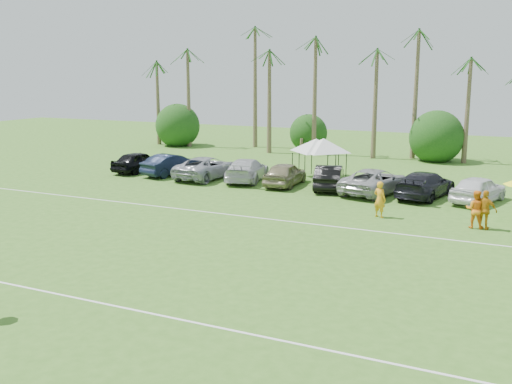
% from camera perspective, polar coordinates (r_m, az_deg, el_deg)
% --- Properties ---
extents(ground, '(120.00, 120.00, 0.00)m').
position_cam_1_polar(ground, '(18.07, -20.78, -12.32)').
color(ground, '#3C6C20').
rests_on(ground, ground).
extents(field_lines, '(80.00, 12.10, 0.01)m').
position_cam_1_polar(field_lines, '(23.92, -7.03, -5.68)').
color(field_lines, white).
rests_on(field_lines, ground).
extents(palm_tree_0, '(2.40, 2.40, 8.90)m').
position_cam_1_polar(palm_tree_0, '(59.99, -10.13, 11.92)').
color(palm_tree_0, brown).
rests_on(palm_tree_0, ground).
extents(palm_tree_1, '(2.40, 2.40, 9.90)m').
position_cam_1_polar(palm_tree_1, '(57.31, -5.94, 12.92)').
color(palm_tree_1, brown).
rests_on(palm_tree_1, ground).
extents(palm_tree_2, '(2.40, 2.40, 10.90)m').
position_cam_1_polar(palm_tree_2, '(54.96, -1.33, 13.93)').
color(palm_tree_2, brown).
rests_on(palm_tree_2, ground).
extents(palm_tree_3, '(2.40, 2.40, 11.90)m').
position_cam_1_polar(palm_tree_3, '(53.37, 2.66, 14.90)').
color(palm_tree_3, brown).
rests_on(palm_tree_3, ground).
extents(palm_tree_4, '(2.40, 2.40, 8.90)m').
position_cam_1_polar(palm_tree_4, '(51.91, 6.82, 12.07)').
color(palm_tree_4, brown).
rests_on(palm_tree_4, ground).
extents(palm_tree_5, '(2.40, 2.40, 9.90)m').
position_cam_1_polar(palm_tree_5, '(50.82, 11.24, 12.92)').
color(palm_tree_5, brown).
rests_on(palm_tree_5, ground).
extents(palm_tree_6, '(2.40, 2.40, 10.90)m').
position_cam_1_polar(palm_tree_6, '(50.05, 15.86, 13.71)').
color(palm_tree_6, brown).
rests_on(palm_tree_6, ground).
extents(palm_tree_7, '(2.40, 2.40, 11.90)m').
position_cam_1_polar(palm_tree_7, '(49.60, 20.63, 14.42)').
color(palm_tree_7, brown).
rests_on(palm_tree_7, ground).
extents(bush_tree_0, '(4.00, 4.00, 4.00)m').
position_cam_1_polar(bush_tree_0, '(59.43, -6.98, 6.53)').
color(bush_tree_0, brown).
rests_on(bush_tree_0, ground).
extents(bush_tree_1, '(4.00, 4.00, 4.00)m').
position_cam_1_polar(bush_tree_1, '(53.77, 4.96, 6.02)').
color(bush_tree_1, brown).
rests_on(bush_tree_1, ground).
extents(bush_tree_2, '(4.00, 4.00, 4.00)m').
position_cam_1_polar(bush_tree_2, '(50.99, 17.80, 5.20)').
color(bush_tree_2, brown).
rests_on(bush_tree_2, ground).
extents(sideline_player_a, '(0.79, 0.67, 1.85)m').
position_cam_1_polar(sideline_player_a, '(29.36, 12.27, -0.73)').
color(sideline_player_a, orange).
rests_on(sideline_player_a, ground).
extents(sideline_player_b, '(0.90, 0.72, 1.81)m').
position_cam_1_polar(sideline_player_b, '(28.61, 21.08, -1.63)').
color(sideline_player_b, orange).
rests_on(sideline_player_b, ground).
extents(sideline_player_c, '(1.17, 0.73, 1.85)m').
position_cam_1_polar(sideline_player_c, '(28.54, 21.94, -1.68)').
color(sideline_player_c, orange).
rests_on(sideline_player_c, ground).
extents(canopy_tent_left, '(3.92, 3.92, 3.18)m').
position_cam_1_polar(canopy_tent_left, '(39.80, 6.05, 5.33)').
color(canopy_tent_left, black).
rests_on(canopy_tent_left, ground).
extents(canopy_tent_right, '(4.00, 4.00, 3.24)m').
position_cam_1_polar(canopy_tent_right, '(39.51, 6.78, 5.34)').
color(canopy_tent_right, black).
rests_on(canopy_tent_right, ground).
extents(parked_car_0, '(2.36, 4.68, 1.53)m').
position_cam_1_polar(parked_car_0, '(42.92, -11.64, 2.99)').
color(parked_car_0, black).
rests_on(parked_car_0, ground).
extents(parked_car_1, '(2.74, 4.90, 1.53)m').
position_cam_1_polar(parked_car_1, '(41.18, -8.42, 2.74)').
color(parked_car_1, black).
rests_on(parked_car_1, ground).
extents(parked_car_2, '(2.86, 5.64, 1.53)m').
position_cam_1_polar(parked_car_2, '(39.55, -4.96, 2.45)').
color(parked_car_2, '#999BA3').
rests_on(parked_car_2, ground).
extents(parked_car_3, '(3.12, 5.59, 1.53)m').
position_cam_1_polar(parked_car_3, '(38.48, -0.92, 2.23)').
color(parked_car_3, silver).
rests_on(parked_car_3, ground).
extents(parked_car_4, '(2.01, 4.57, 1.53)m').
position_cam_1_polar(parked_car_4, '(36.97, 2.93, 1.82)').
color(parked_car_4, gray).
rests_on(parked_car_4, ground).
extents(parked_car_5, '(2.63, 4.89, 1.53)m').
position_cam_1_polar(parked_car_5, '(36.14, 7.34, 1.51)').
color(parked_car_5, black).
rests_on(parked_car_5, ground).
extents(parked_car_6, '(3.66, 5.92, 1.53)m').
position_cam_1_polar(parked_car_6, '(35.13, 11.77, 1.06)').
color(parked_car_6, '#9F9F9F').
rests_on(parked_car_6, ground).
extents(parked_car_7, '(3.26, 5.62, 1.53)m').
position_cam_1_polar(parked_car_7, '(34.82, 16.55, 0.73)').
color(parked_car_7, black).
rests_on(parked_car_7, ground).
extents(parked_car_8, '(3.16, 4.83, 1.53)m').
position_cam_1_polar(parked_car_8, '(34.40, 21.35, 0.27)').
color(parked_car_8, white).
rests_on(parked_car_8, ground).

